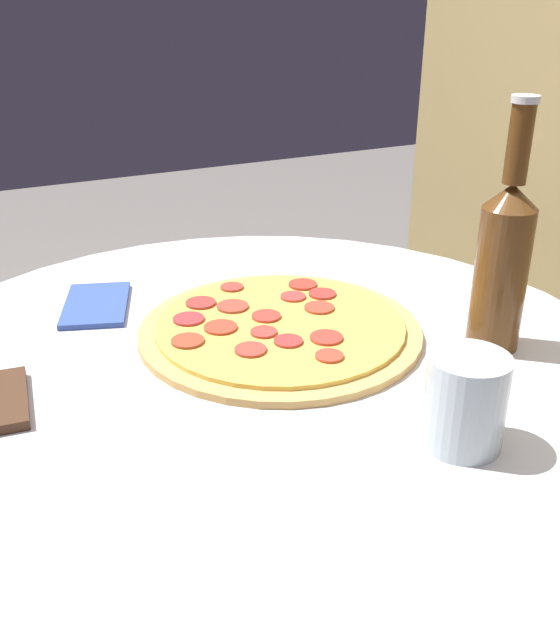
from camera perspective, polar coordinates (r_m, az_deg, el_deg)
table at (r=0.96m, az=-1.79°, el=-12.22°), size 0.95×0.95×0.77m
pizza at (r=0.93m, az=-0.06°, el=-0.66°), size 0.37×0.37×0.02m
beer_bottle at (r=0.89m, az=17.39°, el=4.67°), size 0.06×0.06×0.30m
drinking_glass at (r=0.72m, az=14.59°, el=-6.30°), size 0.08×0.08×0.10m
napkin at (r=1.04m, az=-14.50°, el=1.19°), size 0.16×0.13×0.01m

